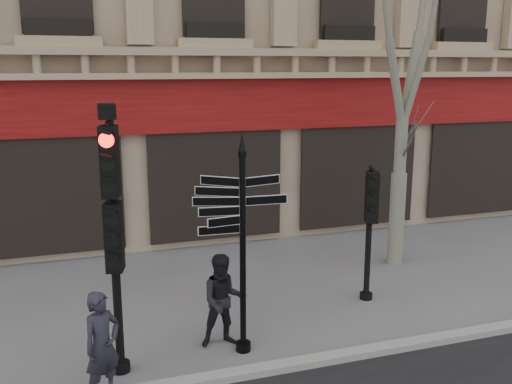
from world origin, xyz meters
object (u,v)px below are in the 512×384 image
at_px(traffic_signal_main, 112,209).
at_px(pedestrian_b, 224,300).
at_px(traffic_signal_secondary, 370,211).
at_px(plane_tree, 409,3).
at_px(pedestrian_a, 102,346).
at_px(fingerpost, 243,207).

relative_size(traffic_signal_main, pedestrian_b, 2.58).
height_order(traffic_signal_secondary, plane_tree, plane_tree).
relative_size(traffic_signal_secondary, pedestrian_a, 1.65).
xyz_separation_m(traffic_signal_main, pedestrian_b, (1.71, 0.33, -1.76)).
height_order(traffic_signal_secondary, pedestrian_a, traffic_signal_secondary).
relative_size(fingerpost, traffic_signal_secondary, 1.39).
distance_m(plane_tree, pedestrian_a, 9.22).
height_order(pedestrian_a, pedestrian_b, pedestrian_a).
xyz_separation_m(traffic_signal_main, plane_tree, (6.56, 2.92, 3.29)).
xyz_separation_m(fingerpost, plane_tree, (4.61, 2.89, 3.42)).
bearing_deg(plane_tree, traffic_signal_secondary, -135.35).
distance_m(fingerpost, pedestrian_a, 2.84).
bearing_deg(pedestrian_b, traffic_signal_main, -163.95).
distance_m(fingerpost, plane_tree, 6.43).
xyz_separation_m(traffic_signal_secondary, plane_tree, (1.67, 1.65, 4.03)).
bearing_deg(pedestrian_b, plane_tree, 33.33).
xyz_separation_m(traffic_signal_main, pedestrian_a, (-0.28, -0.65, -1.76)).
bearing_deg(fingerpost, plane_tree, 45.51).
relative_size(fingerpost, traffic_signal_main, 0.89).
bearing_deg(traffic_signal_main, fingerpost, 15.43).
xyz_separation_m(plane_tree, pedestrian_b, (-4.85, -2.59, -5.05)).
xyz_separation_m(fingerpost, traffic_signal_secondary, (2.94, 1.24, -0.61)).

